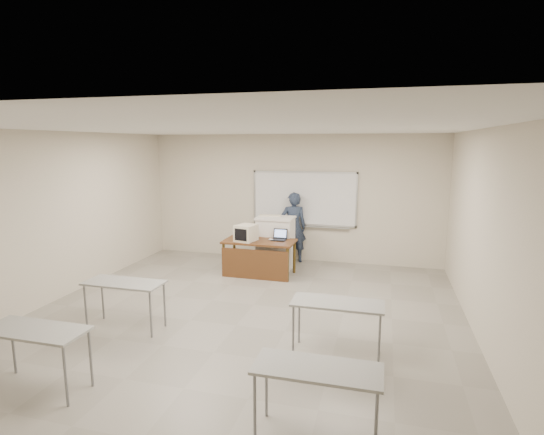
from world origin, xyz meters
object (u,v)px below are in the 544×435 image
(laptop, at_px, (279,237))
(presenter, at_px, (293,227))
(instructor_desk, at_px, (258,251))
(keyboard, at_px, (270,216))
(mouse, at_px, (271,240))
(podium, at_px, (276,242))
(crt_monitor, at_px, (246,233))
(whiteboard, at_px, (304,199))

(laptop, bearing_deg, presenter, 86.14)
(instructor_desk, distance_m, presenter, 1.41)
(keyboard, bearing_deg, mouse, -82.18)
(instructor_desk, xyz_separation_m, podium, (0.20, 0.71, 0.03))
(crt_monitor, relative_size, presenter, 0.26)
(instructor_desk, xyz_separation_m, mouse, (0.24, 0.16, 0.22))
(laptop, xyz_separation_m, mouse, (-0.16, -0.10, -0.03))
(instructor_desk, bearing_deg, podium, 74.91)
(whiteboard, xyz_separation_m, podium, (-0.50, -0.77, -0.90))
(laptop, relative_size, mouse, 2.80)
(whiteboard, bearing_deg, instructor_desk, -115.31)
(crt_monitor, bearing_deg, presenter, 74.54)
(whiteboard, height_order, mouse, whiteboard)
(crt_monitor, xyz_separation_m, laptop, (0.65, 0.28, -0.12))
(crt_monitor, relative_size, keyboard, 0.88)
(whiteboard, xyz_separation_m, mouse, (-0.46, -1.32, -0.71))
(whiteboard, relative_size, mouse, 22.79)
(whiteboard, relative_size, crt_monitor, 5.78)
(podium, relative_size, keyboard, 2.38)
(instructor_desk, relative_size, keyboard, 3.09)
(crt_monitor, bearing_deg, mouse, 33.40)
(presenter, bearing_deg, laptop, 68.62)
(podium, bearing_deg, laptop, -64.95)
(instructor_desk, distance_m, podium, 0.74)
(laptop, distance_m, presenter, 1.03)
(podium, height_order, mouse, podium)
(laptop, bearing_deg, whiteboard, 76.95)
(whiteboard, bearing_deg, presenter, -139.51)
(mouse, relative_size, keyboard, 0.22)
(whiteboard, relative_size, presenter, 1.49)
(presenter, bearing_deg, keyboard, 32.54)
(whiteboard, bearing_deg, mouse, -109.17)
(crt_monitor, distance_m, mouse, 0.54)
(crt_monitor, bearing_deg, instructor_desk, 16.73)
(whiteboard, bearing_deg, laptop, -103.88)
(instructor_desk, relative_size, laptop, 4.95)
(crt_monitor, height_order, keyboard, keyboard)
(crt_monitor, relative_size, mouse, 3.94)
(whiteboard, bearing_deg, podium, -123.07)
(keyboard, relative_size, presenter, 0.29)
(crt_monitor, bearing_deg, laptop, 37.02)
(keyboard, bearing_deg, crt_monitor, -119.57)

